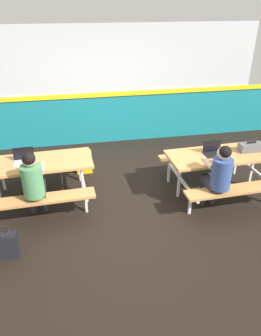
{
  "coord_description": "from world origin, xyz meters",
  "views": [
    {
      "loc": [
        -0.89,
        -4.47,
        3.07
      ],
      "look_at": [
        0.0,
        0.1,
        0.55
      ],
      "focal_mm": 33.9,
      "sensor_mm": 36.0,
      "label": 1
    }
  ],
  "objects": [
    {
      "name": "tote_bag_bright",
      "position": [
        -1.91,
        -1.03,
        0.19
      ],
      "size": [
        0.34,
        0.21,
        0.43
      ],
      "color": "black",
      "rests_on": "ground"
    },
    {
      "name": "student_nearer",
      "position": [
        -1.52,
        -0.3,
        0.71
      ],
      "size": [
        0.37,
        0.53,
        1.21
      ],
      "color": "#2D2D38",
      "rests_on": "ground"
    },
    {
      "name": "backpack_dark",
      "position": [
        -0.73,
        1.13,
        0.22
      ],
      "size": [
        0.3,
        0.22,
        0.44
      ],
      "color": "yellow",
      "rests_on": "ground"
    },
    {
      "name": "toolbox_grey",
      "position": [
        2.06,
        -0.03,
        0.81
      ],
      "size": [
        0.4,
        0.18,
        0.18
      ],
      "color": "#595B60",
      "rests_on": "picnic_table_right"
    },
    {
      "name": "accent_backdrop",
      "position": [
        0.0,
        2.57,
        1.25
      ],
      "size": [
        8.0,
        0.14,
        2.6
      ],
      "color": "teal",
      "rests_on": "ground"
    },
    {
      "name": "laptop_silver",
      "position": [
        -1.7,
        0.28,
        0.79
      ],
      "size": [
        0.33,
        0.23,
        0.22
      ],
      "color": "silver",
      "rests_on": "picnic_table_left"
    },
    {
      "name": "student_further",
      "position": [
        1.22,
        -0.62,
        0.71
      ],
      "size": [
        0.37,
        0.53,
        1.21
      ],
      "color": "#2D2D38",
      "rests_on": "ground"
    },
    {
      "name": "ground_plane",
      "position": [
        0.0,
        0.0,
        -0.01
      ],
      "size": [
        10.0,
        10.0,
        0.02
      ],
      "primitive_type": "cube",
      "color": "black"
    },
    {
      "name": "laptop_dark",
      "position": [
        1.39,
        -0.02,
        0.79
      ],
      "size": [
        0.33,
        0.23,
        0.22
      ],
      "color": "black",
      "rests_on": "picnic_table_right"
    },
    {
      "name": "picnic_table_left",
      "position": [
        -1.49,
        0.26,
        0.57
      ],
      "size": [
        1.75,
        1.61,
        0.74
      ],
      "color": "tan",
      "rests_on": "ground"
    },
    {
      "name": "picnic_table_right",
      "position": [
        1.49,
        -0.05,
        0.57
      ],
      "size": [
        1.75,
        1.61,
        0.74
      ],
      "color": "tan",
      "rests_on": "ground"
    }
  ]
}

